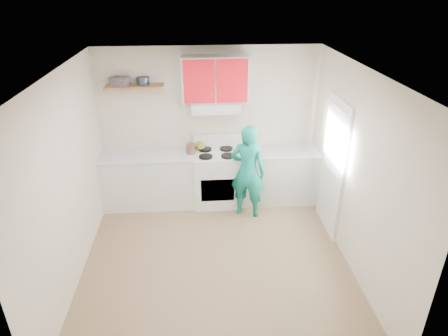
{
  "coord_description": "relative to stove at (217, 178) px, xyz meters",
  "views": [
    {
      "loc": [
        -0.22,
        -4.32,
        3.54
      ],
      "look_at": [
        0.15,
        0.55,
        1.15
      ],
      "focal_mm": 31.31,
      "sensor_mm": 36.0,
      "label": 1
    }
  ],
  "objects": [
    {
      "name": "shelf",
      "position": [
        -1.25,
        0.18,
        1.56
      ],
      "size": [
        0.9,
        0.3,
        0.04
      ],
      "primitive_type": "cube",
      "color": "brown",
      "rests_on": "back_wall"
    },
    {
      "name": "upper_cabinets",
      "position": [
        0.0,
        0.16,
        1.66
      ],
      "size": [
        1.02,
        0.33,
        0.7
      ],
      "primitive_type": "cube",
      "color": "red",
      "rests_on": "back_wall"
    },
    {
      "name": "cutting_board",
      "position": [
        0.81,
        -0.09,
        0.45
      ],
      "size": [
        0.33,
        0.24,
        0.02
      ],
      "primitive_type": "cube",
      "rotation": [
        0.0,
        0.0,
        0.0
      ],
      "color": "olive",
      "rests_on": "counter_right"
    },
    {
      "name": "stove",
      "position": [
        0.0,
        0.0,
        0.0
      ],
      "size": [
        0.76,
        0.65,
        0.92
      ],
      "primitive_type": "cube",
      "color": "white",
      "rests_on": "floor"
    },
    {
      "name": "person",
      "position": [
        0.48,
        -0.42,
        0.31
      ],
      "size": [
        0.66,
        0.55,
        1.55
      ],
      "primitive_type": "imported",
      "rotation": [
        0.0,
        0.0,
        2.77
      ],
      "color": "#0D7663",
      "rests_on": "floor"
    },
    {
      "name": "door",
      "position": [
        1.68,
        -0.88,
        0.56
      ],
      "size": [
        0.05,
        0.85,
        2.05
      ],
      "primitive_type": "cube",
      "color": "white",
      "rests_on": "floor"
    },
    {
      "name": "right_wall",
      "position": [
        1.7,
        -1.57,
        0.84
      ],
      "size": [
        0.04,
        3.8,
        2.6
      ],
      "primitive_type": "cube",
      "color": "beige",
      "rests_on": "floor"
    },
    {
      "name": "left_wall",
      "position": [
        -1.9,
        -1.57,
        0.84
      ],
      "size": [
        0.04,
        3.8,
        2.6
      ],
      "primitive_type": "cube",
      "color": "beige",
      "rests_on": "floor"
    },
    {
      "name": "counter_left",
      "position": [
        -1.14,
        0.02,
        -0.01
      ],
      "size": [
        1.52,
        0.6,
        0.9
      ],
      "primitive_type": "cube",
      "color": "silver",
      "rests_on": "floor"
    },
    {
      "name": "door_glass",
      "position": [
        1.65,
        -0.88,
        0.99
      ],
      "size": [
        0.01,
        0.55,
        0.95
      ],
      "primitive_type": "cube",
      "color": "white",
      "rests_on": "door"
    },
    {
      "name": "counter_right",
      "position": [
        1.04,
        0.02,
        -0.01
      ],
      "size": [
        1.32,
        0.6,
        0.9
      ],
      "primitive_type": "cube",
      "color": "silver",
      "rests_on": "floor"
    },
    {
      "name": "range_hood",
      "position": [
        0.0,
        0.1,
        1.24
      ],
      "size": [
        0.76,
        0.44,
        0.15
      ],
      "primitive_type": "cube",
      "color": "silver",
      "rests_on": "back_wall"
    },
    {
      "name": "back_wall",
      "position": [
        -0.1,
        0.32,
        0.84
      ],
      "size": [
        3.6,
        0.04,
        2.6
      ],
      "primitive_type": "cube",
      "color": "beige",
      "rests_on": "floor"
    },
    {
      "name": "kettle",
      "position": [
        -0.26,
        0.17,
        0.53
      ],
      "size": [
        0.23,
        0.23,
        0.15
      ],
      "primitive_type": "ellipsoid",
      "rotation": [
        0.0,
        0.0,
        -0.43
      ],
      "color": "olive",
      "rests_on": "stove"
    },
    {
      "name": "books",
      "position": [
        -1.46,
        0.15,
        1.65
      ],
      "size": [
        0.31,
        0.26,
        0.14
      ],
      "primitive_type": "cube",
      "rotation": [
        0.0,
        0.0,
        -0.34
      ],
      "color": "#453D40",
      "rests_on": "shelf"
    },
    {
      "name": "ceiling",
      "position": [
        -0.1,
        -1.57,
        2.14
      ],
      "size": [
        3.6,
        3.8,
        0.04
      ],
      "primitive_type": "cube",
      "color": "white",
      "rests_on": "floor"
    },
    {
      "name": "front_wall",
      "position": [
        -0.1,
        -3.47,
        0.84
      ],
      "size": [
        3.6,
        0.04,
        2.6
      ],
      "primitive_type": "cube",
      "color": "beige",
      "rests_on": "floor"
    },
    {
      "name": "tin",
      "position": [
        -1.12,
        0.21,
        1.64
      ],
      "size": [
        0.22,
        0.22,
        0.12
      ],
      "primitive_type": "cylinder",
      "rotation": [
        0.0,
        0.0,
        -0.19
      ],
      "color": "#333D4C",
      "rests_on": "shelf"
    },
    {
      "name": "crock",
      "position": [
        -0.42,
        0.04,
        0.53
      ],
      "size": [
        0.19,
        0.19,
        0.18
      ],
      "primitive_type": "cylinder",
      "rotation": [
        0.0,
        0.0,
        0.27
      ],
      "color": "brown",
      "rests_on": "counter_left"
    },
    {
      "name": "silicone_mat",
      "position": [
        1.48,
        -0.02,
        0.44
      ],
      "size": [
        0.38,
        0.34,
        0.01
      ],
      "primitive_type": "cube",
      "rotation": [
        0.0,
        0.0,
        0.3
      ],
      "color": "red",
      "rests_on": "counter_right"
    },
    {
      "name": "floor",
      "position": [
        -0.1,
        -1.57,
        -0.46
      ],
      "size": [
        3.8,
        3.8,
        0.0
      ],
      "primitive_type": "plane",
      "color": "brown",
      "rests_on": "ground"
    }
  ]
}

